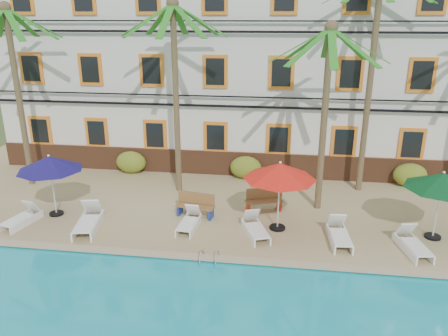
# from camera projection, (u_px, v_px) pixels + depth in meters

# --- Properties ---
(ground) EXTENTS (100.00, 100.00, 0.00)m
(ground) POSITION_uv_depth(u_px,v_px,m) (228.00, 252.00, 14.96)
(ground) COLOR #384C23
(ground) RESTS_ON ground
(pool_deck) EXTENTS (30.00, 12.00, 0.25)m
(pool_deck) POSITION_uv_depth(u_px,v_px,m) (242.00, 193.00, 19.59)
(pool_deck) COLOR tan
(pool_deck) RESTS_ON ground
(pool_coping) EXTENTS (30.00, 0.35, 0.06)m
(pool_coping) POSITION_uv_depth(u_px,v_px,m) (224.00, 259.00, 14.03)
(pool_coping) COLOR tan
(pool_coping) RESTS_ON pool_deck
(hotel_building) EXTENTS (25.40, 6.44, 10.22)m
(hotel_building) POSITION_uv_depth(u_px,v_px,m) (253.00, 62.00, 22.51)
(hotel_building) COLOR silver
(hotel_building) RESTS_ON pool_deck
(palm_a) EXTENTS (4.35, 4.35, 7.99)m
(palm_a) POSITION_uv_depth(u_px,v_px,m) (15.00, 72.00, 18.68)
(palm_a) COLOR brown
(palm_a) RESTS_ON pool_deck
(palm_b) EXTENTS (4.35, 4.35, 8.14)m
(palm_b) POSITION_uv_depth(u_px,v_px,m) (175.00, 72.00, 17.89)
(palm_b) COLOR brown
(palm_b) RESTS_ON pool_deck
(palm_c) EXTENTS (4.35, 4.35, 7.28)m
(palm_c) POSITION_uv_depth(u_px,v_px,m) (326.00, 92.00, 16.28)
(palm_c) COLOR brown
(palm_c) RESTS_ON pool_deck
(palm_d) EXTENTS (4.35, 4.35, 9.36)m
(palm_d) POSITION_uv_depth(u_px,v_px,m) (373.00, 55.00, 17.73)
(palm_d) COLOR brown
(palm_d) RESTS_ON pool_deck
(shrub_left) EXTENTS (1.50, 0.90, 1.10)m
(shrub_left) POSITION_uv_depth(u_px,v_px,m) (131.00, 162.00, 21.61)
(shrub_left) COLOR #20621C
(shrub_left) RESTS_ON pool_deck
(shrub_mid) EXTENTS (1.50, 0.90, 1.10)m
(shrub_mid) POSITION_uv_depth(u_px,v_px,m) (246.00, 167.00, 20.86)
(shrub_mid) COLOR #20621C
(shrub_mid) RESTS_ON pool_deck
(shrub_right) EXTENTS (1.50, 0.90, 1.10)m
(shrub_right) POSITION_uv_depth(u_px,v_px,m) (410.00, 175.00, 19.89)
(shrub_right) COLOR #20621C
(shrub_right) RESTS_ON pool_deck
(umbrella_blue) EXTENTS (2.49, 2.49, 2.49)m
(umbrella_blue) POSITION_uv_depth(u_px,v_px,m) (50.00, 164.00, 16.53)
(umbrella_blue) COLOR black
(umbrella_blue) RESTS_ON pool_deck
(umbrella_red) EXTENTS (2.63, 2.63, 2.63)m
(umbrella_red) POSITION_uv_depth(u_px,v_px,m) (280.00, 171.00, 15.34)
(umbrella_red) COLOR black
(umbrella_red) RESTS_ON pool_deck
(umbrella_green) EXTENTS (2.51, 2.51, 2.51)m
(umbrella_green) POSITION_uv_depth(u_px,v_px,m) (442.00, 181.00, 14.72)
(umbrella_green) COLOR black
(umbrella_green) RESTS_ON pool_deck
(lounger_a) EXTENTS (0.93, 1.74, 0.78)m
(lounger_a) POSITION_uv_depth(u_px,v_px,m) (22.00, 218.00, 16.37)
(lounger_a) COLOR white
(lounger_a) RESTS_ON pool_deck
(lounger_b) EXTENTS (1.08, 2.12, 0.96)m
(lounger_b) POSITION_uv_depth(u_px,v_px,m) (88.00, 221.00, 15.99)
(lounger_b) COLOR white
(lounger_b) RESTS_ON pool_deck
(lounger_c) EXTENTS (0.70, 1.68, 0.78)m
(lounger_c) POSITION_uv_depth(u_px,v_px,m) (189.00, 222.00, 16.06)
(lounger_c) COLOR white
(lounger_c) RESTS_ON pool_deck
(lounger_d) EXTENTS (1.19, 1.84, 0.82)m
(lounger_d) POSITION_uv_depth(u_px,v_px,m) (255.00, 228.00, 15.56)
(lounger_d) COLOR white
(lounger_d) RESTS_ON pool_deck
(lounger_e) EXTENTS (0.78, 1.85, 0.85)m
(lounger_e) POSITION_uv_depth(u_px,v_px,m) (339.00, 234.00, 15.08)
(lounger_e) COLOR white
(lounger_e) RESTS_ON pool_deck
(lounger_f) EXTENTS (0.96, 1.84, 0.83)m
(lounger_f) POSITION_uv_depth(u_px,v_px,m) (413.00, 244.00, 14.48)
(lounger_f) COLOR white
(lounger_f) RESTS_ON pool_deck
(bench_left) EXTENTS (1.56, 0.73, 0.93)m
(bench_left) POSITION_uv_depth(u_px,v_px,m) (196.00, 205.00, 16.97)
(bench_left) COLOR olive
(bench_left) RESTS_ON pool_deck
(bench_right) EXTENTS (1.57, 0.94, 0.93)m
(bench_right) POSITION_uv_depth(u_px,v_px,m) (263.00, 199.00, 17.45)
(bench_right) COLOR olive
(bench_right) RESTS_ON pool_deck
(pool_ladder) EXTENTS (0.54, 0.74, 0.74)m
(pool_ladder) POSITION_uv_depth(u_px,v_px,m) (209.00, 260.00, 14.01)
(pool_ladder) COLOR silver
(pool_ladder) RESTS_ON ground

